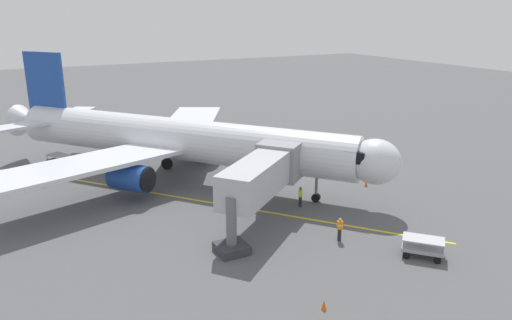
{
  "coord_description": "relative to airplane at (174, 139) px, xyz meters",
  "views": [
    {
      "loc": [
        12.22,
        43.43,
        15.33
      ],
      "look_at": [
        -6.72,
        7.56,
        3.0
      ],
      "focal_mm": 34.25,
      "sensor_mm": 36.0,
      "label": 1
    }
  ],
  "objects": [
    {
      "name": "ground_plane",
      "position": [
        1.54,
        -1.11,
        -4.0
      ],
      "size": [
        220.0,
        220.0,
        0.0
      ],
      "primitive_type": "plane",
      "color": "#565659"
    },
    {
      "name": "apron_lead_in_line",
      "position": [
        -0.18,
        6.22,
        -4.0
      ],
      "size": [
        25.24,
        31.34,
        0.01
      ],
      "primitive_type": "cube",
      "rotation": [
        0.0,
        0.0,
        0.68
      ],
      "color": "yellow",
      "rests_on": "ground"
    },
    {
      "name": "airplane",
      "position": [
        0.0,
        0.0,
        0.0
      ],
      "size": [
        31.95,
        34.07,
        11.5
      ],
      "color": "silver",
      "rests_on": "ground"
    },
    {
      "name": "jet_bridge",
      "position": [
        -2.88,
        12.16,
        -0.24
      ],
      "size": [
        10.11,
        8.77,
        5.4
      ],
      "color": "#B7B7BC",
      "rests_on": "ground"
    },
    {
      "name": "ground_crew_marshaller",
      "position": [
        -5.87,
        17.62,
        -3.12
      ],
      "size": [
        0.46,
        0.37,
        1.71
      ],
      "color": "#23232D",
      "rests_on": "ground"
    },
    {
      "name": "ground_crew_wing_walker",
      "position": [
        -6.86,
        11.06,
        -3.12
      ],
      "size": [
        0.46,
        0.46,
        1.71
      ],
      "color": "#23232D",
      "rests_on": "ground"
    },
    {
      "name": "belt_loader_near_nose",
      "position": [
        -5.79,
        -15.77,
        -3.29
      ],
      "size": [
        2.04,
        4.72,
        2.32
      ],
      "color": "white",
      "rests_on": "ground"
    },
    {
      "name": "baggage_cart_portside",
      "position": [
        -9.27,
        22.0,
        -3.35
      ],
      "size": [
        2.78,
        2.87,
        1.27
      ],
      "color": "#9E9EA3",
      "rests_on": "ground"
    },
    {
      "name": "baggage_cart_starboard_side",
      "position": [
        9.24,
        -9.6,
        -3.35
      ],
      "size": [
        2.42,
        2.95,
        1.27
      ],
      "color": "black",
      "rests_on": "ground"
    },
    {
      "name": "safety_cone_nose_left",
      "position": [
        -14.83,
        9.81,
        -3.73
      ],
      "size": [
        0.32,
        0.32,
        0.55
      ],
      "primitive_type": "cone",
      "color": "#F2590F",
      "rests_on": "ground"
    },
    {
      "name": "safety_cone_nose_right",
      "position": [
        -0.1,
        23.91,
        -3.73
      ],
      "size": [
        0.32,
        0.32,
        0.55
      ],
      "primitive_type": "cone",
      "color": "#F2590F",
      "rests_on": "ground"
    }
  ]
}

